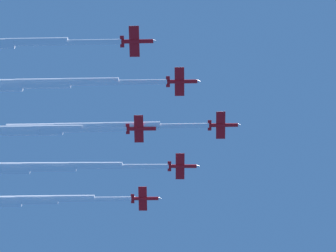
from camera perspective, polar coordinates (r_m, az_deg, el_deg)
jet_lead at (r=213.84m, az=-6.81°, el=-0.14°), size 57.33×43.54×4.45m
jet_port_inner at (r=223.92m, az=-9.43°, el=-3.22°), size 56.18×43.92×4.50m
jet_starboard_inner at (r=207.35m, az=-9.92°, el=3.29°), size 54.85×41.97×4.41m
jet_port_mid at (r=216.15m, az=-12.04°, el=-0.37°), size 51.98×39.85×4.44m
jet_starboard_mid at (r=236.38m, az=-10.30°, el=-5.77°), size 48.77×37.48×4.42m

